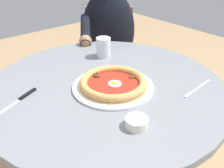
{
  "coord_description": "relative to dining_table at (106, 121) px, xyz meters",
  "views": [
    {
      "loc": [
        0.54,
        0.68,
        1.25
      ],
      "look_at": [
        -0.01,
        0.03,
        0.76
      ],
      "focal_mm": 39.79,
      "sensor_mm": 36.0,
      "label": 1
    }
  ],
  "objects": [
    {
      "name": "dining_table",
      "position": [
        0.0,
        0.0,
        0.0
      ],
      "size": [
        0.96,
        0.96,
        0.75
      ],
      "color": "gray",
      "rests_on": "ground"
    },
    {
      "name": "ramekin_capers",
      "position": [
        0.1,
        0.27,
        0.21
      ],
      "size": [
        0.07,
        0.07,
        0.03
      ],
      "color": "white",
      "rests_on": "dining_table"
    },
    {
      "name": "diner_person",
      "position": [
        -0.47,
        -0.56,
        -0.04
      ],
      "size": [
        0.55,
        0.43,
        1.18
      ],
      "color": "#282833",
      "rests_on": "ground"
    },
    {
      "name": "water_glass",
      "position": [
        -0.16,
        -0.21,
        0.23
      ],
      "size": [
        0.07,
        0.07,
        0.1
      ],
      "color": "silver",
      "rests_on": "dining_table"
    },
    {
      "name": "fork_utensil",
      "position": [
        -0.25,
        0.26,
        0.2
      ],
      "size": [
        0.19,
        0.02,
        0.0
      ],
      "color": "#BCBCC1",
      "rests_on": "dining_table"
    },
    {
      "name": "pizza_on_plate",
      "position": [
        0.0,
        0.05,
        0.21
      ],
      "size": [
        0.32,
        0.32,
        0.04
      ],
      "color": "white",
      "rests_on": "dining_table"
    },
    {
      "name": "cafe_chair_diner",
      "position": [
        -0.56,
        -0.67,
        -0.05
      ],
      "size": [
        0.55,
        0.55,
        0.83
      ],
      "color": "#957050",
      "rests_on": "ground"
    },
    {
      "name": "steak_knife",
      "position": [
        0.3,
        -0.11,
        0.2
      ],
      "size": [
        0.19,
        0.09,
        0.01
      ],
      "color": "silver",
      "rests_on": "dining_table"
    }
  ]
}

